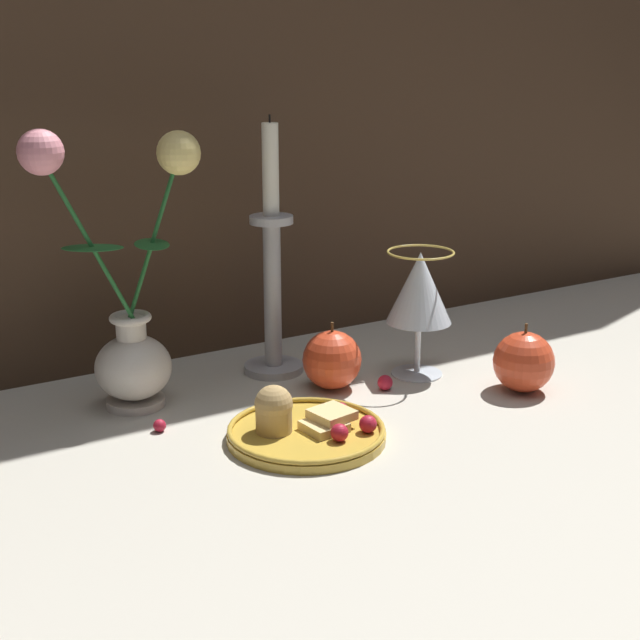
{
  "coord_description": "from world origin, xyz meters",
  "views": [
    {
      "loc": [
        -0.51,
        -0.82,
        0.41
      ],
      "look_at": [
        0.02,
        0.06,
        0.1
      ],
      "focal_mm": 50.0,
      "sensor_mm": 36.0,
      "label": 1
    }
  ],
  "objects_px": {
    "candlestick": "(272,279)",
    "apple_beside_vase": "(332,360)",
    "plate_with_pastries": "(303,427)",
    "apple_near_glass": "(524,362)",
    "vase": "(130,314)",
    "wine_glass": "(419,292)"
  },
  "relations": [
    {
      "from": "vase",
      "to": "candlestick",
      "type": "height_order",
      "value": "candlestick"
    },
    {
      "from": "wine_glass",
      "to": "apple_near_glass",
      "type": "bearing_deg",
      "value": -56.27
    },
    {
      "from": "wine_glass",
      "to": "candlestick",
      "type": "bearing_deg",
      "value": 145.68
    },
    {
      "from": "vase",
      "to": "plate_with_pastries",
      "type": "height_order",
      "value": "vase"
    },
    {
      "from": "plate_with_pastries",
      "to": "candlestick",
      "type": "xyz_separation_m",
      "value": [
        0.08,
        0.21,
        0.11
      ]
    },
    {
      "from": "plate_with_pastries",
      "to": "vase",
      "type": "bearing_deg",
      "value": 123.78
    },
    {
      "from": "vase",
      "to": "apple_beside_vase",
      "type": "relative_size",
      "value": 3.84
    },
    {
      "from": "plate_with_pastries",
      "to": "apple_beside_vase",
      "type": "distance_m",
      "value": 0.16
    },
    {
      "from": "candlestick",
      "to": "plate_with_pastries",
      "type": "bearing_deg",
      "value": -109.88
    },
    {
      "from": "plate_with_pastries",
      "to": "candlestick",
      "type": "height_order",
      "value": "candlestick"
    },
    {
      "from": "candlestick",
      "to": "apple_beside_vase",
      "type": "height_order",
      "value": "candlestick"
    },
    {
      "from": "vase",
      "to": "apple_near_glass",
      "type": "xyz_separation_m",
      "value": [
        0.44,
        -0.2,
        -0.08
      ]
    },
    {
      "from": "apple_beside_vase",
      "to": "apple_near_glass",
      "type": "height_order",
      "value": "apple_near_glass"
    },
    {
      "from": "wine_glass",
      "to": "plate_with_pastries",
      "type": "bearing_deg",
      "value": -156.66
    },
    {
      "from": "vase",
      "to": "candlestick",
      "type": "distance_m",
      "value": 0.2
    },
    {
      "from": "plate_with_pastries",
      "to": "candlestick",
      "type": "distance_m",
      "value": 0.25
    },
    {
      "from": "plate_with_pastries",
      "to": "wine_glass",
      "type": "bearing_deg",
      "value": 23.34
    },
    {
      "from": "plate_with_pastries",
      "to": "wine_glass",
      "type": "relative_size",
      "value": 1.06
    },
    {
      "from": "apple_beside_vase",
      "to": "apple_near_glass",
      "type": "relative_size",
      "value": 0.98
    },
    {
      "from": "plate_with_pastries",
      "to": "apple_near_glass",
      "type": "bearing_deg",
      "value": -2.94
    },
    {
      "from": "wine_glass",
      "to": "apple_near_glass",
      "type": "distance_m",
      "value": 0.16
    },
    {
      "from": "apple_beside_vase",
      "to": "apple_near_glass",
      "type": "distance_m",
      "value": 0.24
    }
  ]
}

